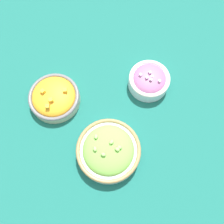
# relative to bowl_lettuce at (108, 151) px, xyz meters

# --- Properties ---
(ground_plane) EXTENTS (3.00, 3.00, 0.00)m
(ground_plane) POSITION_rel_bowl_lettuce_xyz_m (-0.02, -0.12, -0.03)
(ground_plane) COLOR #196056
(bowl_lettuce) EXTENTS (0.19, 0.19, 0.08)m
(bowl_lettuce) POSITION_rel_bowl_lettuce_xyz_m (0.00, 0.00, 0.00)
(bowl_lettuce) COLOR #B2C1CC
(bowl_lettuce) RESTS_ON ground_plane
(bowl_squash) EXTENTS (0.17, 0.17, 0.07)m
(bowl_squash) POSITION_rel_bowl_lettuce_xyz_m (0.17, -0.18, -0.01)
(bowl_squash) COLOR beige
(bowl_squash) RESTS_ON ground_plane
(bowl_red_onion) EXTENTS (0.14, 0.14, 0.07)m
(bowl_red_onion) POSITION_rel_bowl_lettuce_xyz_m (-0.14, -0.23, -0.00)
(bowl_red_onion) COLOR silver
(bowl_red_onion) RESTS_ON ground_plane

